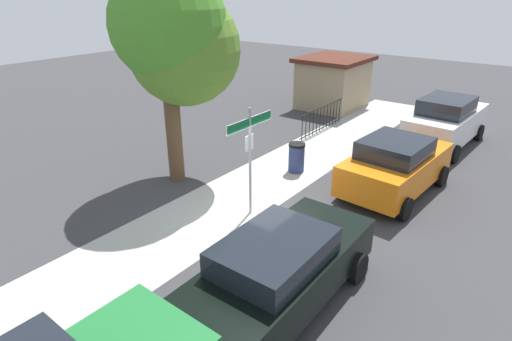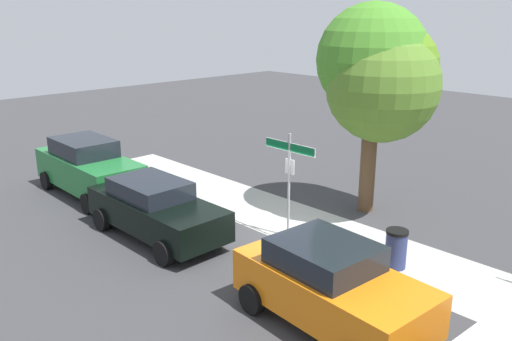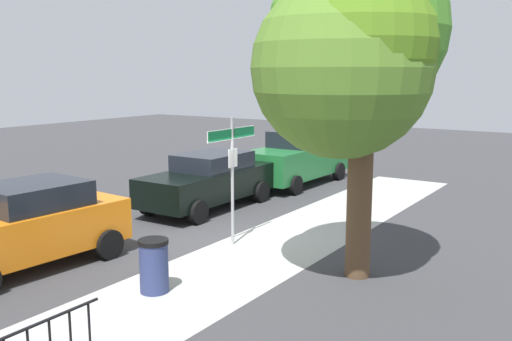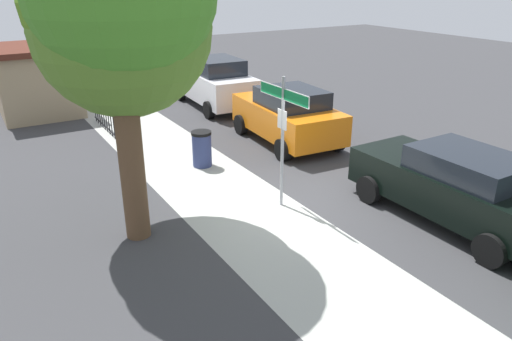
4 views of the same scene
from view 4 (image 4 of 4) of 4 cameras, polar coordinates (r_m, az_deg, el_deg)
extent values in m
plane|color=#38383A|center=(11.25, 5.02, -3.79)|extent=(60.00, 60.00, 0.00)
cube|color=#A8AAA2|center=(12.20, -5.48, -1.63)|extent=(24.00, 2.60, 0.00)
cylinder|color=#9EA0A5|center=(10.57, 3.12, 3.15)|extent=(0.07, 0.07, 2.94)
cube|color=#0F723D|center=(10.26, 3.25, 8.96)|extent=(1.75, 0.02, 0.22)
cube|color=white|center=(10.26, 3.25, 8.96)|extent=(1.78, 0.02, 0.25)
cube|color=silver|center=(10.39, 3.09, 6.00)|extent=(0.32, 0.02, 0.42)
cylinder|color=brown|center=(9.49, -14.47, 1.33)|extent=(0.48, 0.48, 3.30)
sphere|color=#547F29|center=(9.47, -15.46, 15.91)|extent=(3.28, 3.28, 3.28)
sphere|color=#53821D|center=(9.37, -18.12, 18.49)|extent=(2.66, 2.66, 2.66)
cube|color=black|center=(10.97, 22.19, -2.00)|extent=(4.53, 1.77, 0.81)
cube|color=black|center=(10.59, 23.84, 0.67)|extent=(2.18, 1.55, 0.48)
cylinder|color=black|center=(11.40, 13.16, -2.18)|extent=(0.64, 0.22, 0.64)
cylinder|color=black|center=(12.62, 18.87, -0.40)|extent=(0.64, 0.22, 0.64)
cylinder|color=black|center=(9.74, 25.85, -8.44)|extent=(0.64, 0.22, 0.64)
cube|color=orange|center=(15.02, 3.66, 6.16)|extent=(4.15, 2.14, 0.89)
cube|color=black|center=(14.64, 4.21, 8.55)|extent=(2.04, 1.77, 0.51)
cylinder|color=black|center=(15.89, -1.81, 5.42)|extent=(0.65, 0.26, 0.64)
cylinder|color=black|center=(16.74, 4.00, 6.26)|extent=(0.65, 0.26, 0.64)
cylinder|color=black|center=(13.59, 3.16, 2.43)|extent=(0.65, 0.26, 0.64)
cylinder|color=black|center=(14.57, 9.53, 3.54)|extent=(0.65, 0.26, 0.64)
cube|color=silver|center=(19.28, -4.89, 9.96)|extent=(4.57, 2.06, 1.03)
cube|color=black|center=(18.88, -4.64, 12.18)|extent=(2.24, 1.70, 0.57)
cylinder|color=black|center=(20.47, -8.87, 9.02)|extent=(0.65, 0.26, 0.64)
cylinder|color=black|center=(21.09, -4.22, 9.62)|extent=(0.65, 0.26, 0.64)
cylinder|color=black|center=(17.70, -5.57, 7.10)|extent=(0.65, 0.26, 0.64)
cylinder|color=black|center=(18.42, -0.38, 7.81)|extent=(0.65, 0.26, 0.64)
cylinder|color=black|center=(16.50, -17.30, 7.70)|extent=(3.50, 0.04, 0.04)
cylinder|color=black|center=(16.75, -16.94, 4.62)|extent=(3.50, 0.04, 0.04)
cylinder|color=black|center=(15.14, -15.50, 4.56)|extent=(0.03, 0.03, 1.05)
cylinder|color=black|center=(15.41, -15.81, 4.83)|extent=(0.03, 0.03, 1.05)
cylinder|color=black|center=(15.68, -16.12, 5.10)|extent=(0.03, 0.03, 1.05)
cylinder|color=black|center=(15.95, -16.41, 5.35)|extent=(0.03, 0.03, 1.05)
cylinder|color=black|center=(16.23, -16.69, 5.60)|extent=(0.03, 0.03, 1.05)
cylinder|color=black|center=(16.50, -16.96, 5.83)|extent=(0.03, 0.03, 1.05)
cylinder|color=black|center=(16.77, -17.23, 6.06)|extent=(0.03, 0.03, 1.05)
cylinder|color=black|center=(17.05, -17.48, 6.29)|extent=(0.03, 0.03, 1.05)
cylinder|color=black|center=(17.32, -17.73, 6.50)|extent=(0.03, 0.03, 1.05)
cylinder|color=black|center=(17.60, -17.97, 6.71)|extent=(0.03, 0.03, 1.05)
cylinder|color=black|center=(17.87, -18.21, 6.91)|extent=(0.03, 0.03, 1.05)
cylinder|color=black|center=(18.15, -18.43, 7.11)|extent=(0.03, 0.03, 1.05)
cube|color=#998466|center=(19.84, -24.40, 9.35)|extent=(3.17, 2.66, 2.29)
cube|color=#4C2319|center=(19.64, -24.99, 12.87)|extent=(3.53, 3.02, 0.20)
cylinder|color=navy|center=(13.25, -6.37, 2.39)|extent=(0.52, 0.52, 0.90)
cylinder|color=black|center=(13.09, -6.46, 4.41)|extent=(0.55, 0.55, 0.08)
camera|label=1|loc=(11.85, 60.34, 15.36)|focal=29.41mm
camera|label=2|loc=(23.64, 12.06, 24.66)|focal=37.24mm
camera|label=3|loc=(18.55, -37.92, 14.69)|focal=39.61mm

